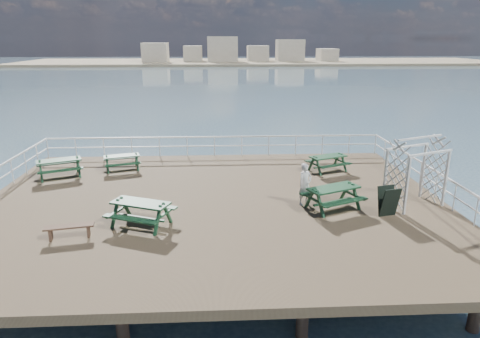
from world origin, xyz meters
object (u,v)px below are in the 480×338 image
object	(u,v)px
picnic_table_a	(59,164)
flat_bench_near	(69,229)
picnic_table_b	(122,159)
person	(305,184)
picnic_table_c	(328,160)
trellis_arbor	(416,175)
picnic_table_e	(333,193)
picnic_table_d	(141,208)

from	to	relation	value
picnic_table_a	flat_bench_near	size ratio (longest dim) A/B	1.51
picnic_table_b	person	xyz separation A→B (m)	(7.95, -4.96, 0.29)
picnic_table_b	picnic_table_c	bearing A→B (deg)	-21.21
trellis_arbor	person	world-z (taller)	trellis_arbor
picnic_table_e	trellis_arbor	world-z (taller)	trellis_arbor
flat_bench_near	picnic_table_c	bearing A→B (deg)	23.25
picnic_table_c	flat_bench_near	bearing A→B (deg)	-168.25
flat_bench_near	trellis_arbor	size ratio (longest dim) A/B	0.58
trellis_arbor	picnic_table_d	bearing A→B (deg)	165.20
picnic_table_d	person	world-z (taller)	person
picnic_table_b	picnic_table_c	xyz separation A→B (m)	(9.90, -0.74, 0.03)
picnic_table_b	picnic_table_c	world-z (taller)	picnic_table_c
picnic_table_b	picnic_table_c	size ratio (longest dim) A/B	0.92
picnic_table_c	picnic_table_d	size ratio (longest dim) A/B	0.89
picnic_table_a	picnic_table_b	xyz separation A→B (m)	(2.62, 1.00, -0.08)
picnic_table_b	person	bearing A→B (deg)	-48.87
picnic_table_a	trellis_arbor	bearing A→B (deg)	-39.14
picnic_table_d	trellis_arbor	distance (m)	10.14
picnic_table_c	picnic_table_d	distance (m)	9.81
picnic_table_d	trellis_arbor	size ratio (longest dim) A/B	0.91
picnic_table_b	trellis_arbor	world-z (taller)	trellis_arbor
picnic_table_a	picnic_table_c	world-z (taller)	picnic_table_a
flat_bench_near	trellis_arbor	world-z (taller)	trellis_arbor
flat_bench_near	trellis_arbor	bearing A→B (deg)	-0.37
picnic_table_d	flat_bench_near	size ratio (longest dim) A/B	1.56
picnic_table_a	trellis_arbor	xyz separation A→B (m)	(14.68, -4.25, 0.59)
picnic_table_b	picnic_table_c	distance (m)	9.93
trellis_arbor	picnic_table_b	bearing A→B (deg)	134.04
picnic_table_d	picnic_table_e	size ratio (longest dim) A/B	0.99
picnic_table_d	picnic_table_e	distance (m)	6.99
picnic_table_a	trellis_arbor	world-z (taller)	trellis_arbor
trellis_arbor	flat_bench_near	bearing A→B (deg)	167.93
picnic_table_e	person	size ratio (longest dim) A/B	1.51
picnic_table_d	person	distance (m)	6.15
picnic_table_d	flat_bench_near	xyz separation A→B (m)	(-2.12, -0.88, -0.29)
picnic_table_e	picnic_table_a	bearing A→B (deg)	135.41
picnic_table_a	person	world-z (taller)	person
picnic_table_b	trellis_arbor	size ratio (longest dim) A/B	0.74
picnic_table_c	person	xyz separation A→B (m)	(-1.96, -4.21, 0.26)
trellis_arbor	picnic_table_c	bearing A→B (deg)	93.19
picnic_table_a	person	xyz separation A→B (m)	(10.56, -3.95, 0.21)
picnic_table_a	trellis_arbor	size ratio (longest dim) A/B	0.88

